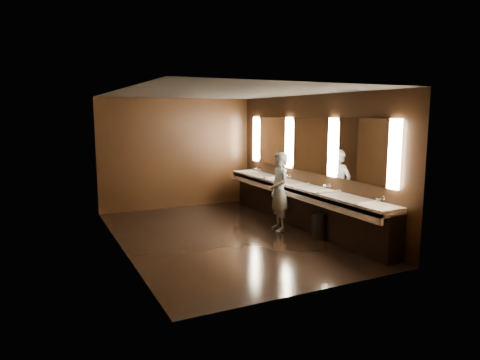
# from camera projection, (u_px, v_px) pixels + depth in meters

# --- Properties ---
(floor) EXTENTS (6.00, 6.00, 0.00)m
(floor) POSITION_uv_depth(u_px,v_px,m) (225.00, 236.00, 8.51)
(floor) COLOR black
(floor) RESTS_ON ground
(ceiling) EXTENTS (4.00, 6.00, 0.02)m
(ceiling) POSITION_uv_depth(u_px,v_px,m) (224.00, 93.00, 8.08)
(ceiling) COLOR #2D2D2B
(ceiling) RESTS_ON wall_back
(wall_back) EXTENTS (4.00, 0.02, 2.80)m
(wall_back) POSITION_uv_depth(u_px,v_px,m) (177.00, 153.00, 10.96)
(wall_back) COLOR black
(wall_back) RESTS_ON floor
(wall_front) EXTENTS (4.00, 0.02, 2.80)m
(wall_front) POSITION_uv_depth(u_px,v_px,m) (317.00, 191.00, 5.63)
(wall_front) COLOR black
(wall_front) RESTS_ON floor
(wall_left) EXTENTS (0.02, 6.00, 2.80)m
(wall_left) POSITION_uv_depth(u_px,v_px,m) (120.00, 172.00, 7.43)
(wall_left) COLOR black
(wall_left) RESTS_ON floor
(wall_right) EXTENTS (0.02, 6.00, 2.80)m
(wall_right) POSITION_uv_depth(u_px,v_px,m) (310.00, 161.00, 9.16)
(wall_right) COLOR black
(wall_right) RESTS_ON floor
(sink_counter) EXTENTS (0.55, 5.40, 1.01)m
(sink_counter) POSITION_uv_depth(u_px,v_px,m) (301.00, 203.00, 9.21)
(sink_counter) COLOR black
(sink_counter) RESTS_ON floor
(mirror_band) EXTENTS (0.06, 5.03, 1.15)m
(mirror_band) POSITION_uv_depth(u_px,v_px,m) (309.00, 145.00, 9.10)
(mirror_band) COLOR #FFE2BD
(mirror_band) RESTS_ON wall_right
(person) EXTENTS (0.48, 0.65, 1.63)m
(person) POSITION_uv_depth(u_px,v_px,m) (279.00, 192.00, 8.82)
(person) COLOR #8EB2D4
(person) RESTS_ON floor
(trash_bin) EXTENTS (0.35, 0.35, 0.51)m
(trash_bin) POSITION_uv_depth(u_px,v_px,m) (319.00, 226.00, 8.29)
(trash_bin) COLOR black
(trash_bin) RESTS_ON floor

